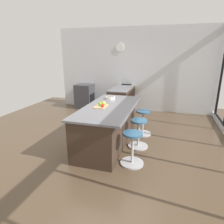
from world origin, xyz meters
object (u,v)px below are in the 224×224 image
at_px(cutting_board, 101,106).
at_px(fruit_bowl, 111,98).
at_px(stool_by_window, 143,123).
at_px(stool_near_camera, 132,149).
at_px(stool_middle, 138,134).
at_px(apple_yellow, 104,103).
at_px(apple_red, 102,106).
at_px(apple_green, 100,104).
at_px(kitchen_island, 108,125).
at_px(oven_range, 85,96).

distance_m(cutting_board, fruit_bowl, 0.74).
relative_size(stool_by_window, stool_near_camera, 1.00).
bearing_deg(fruit_bowl, stool_near_camera, 31.24).
bearing_deg(stool_middle, stool_by_window, 180.00).
xyz_separation_m(cutting_board, apple_yellow, (-0.07, 0.05, 0.05)).
relative_size(stool_near_camera, apple_red, 8.98).
bearing_deg(apple_green, stool_by_window, 133.52).
bearing_deg(kitchen_island, stool_near_camera, 43.89).
distance_m(oven_range, cutting_board, 3.23).
bearing_deg(stool_by_window, fruit_bowl, -83.45).
bearing_deg(stool_by_window, apple_red, -39.15).
distance_m(kitchen_island, fruit_bowl, 0.81).
distance_m(apple_yellow, apple_red, 0.16).
xyz_separation_m(stool_by_window, apple_red, (0.93, -0.76, 0.65)).
distance_m(stool_near_camera, fruit_bowl, 1.72).
height_order(stool_middle, cutting_board, cutting_board).
distance_m(apple_green, apple_red, 0.15).
relative_size(kitchen_island, apple_red, 32.82).
bearing_deg(oven_range, apple_green, 30.18).
distance_m(apple_yellow, apple_green, 0.09).
bearing_deg(fruit_bowl, stool_by_window, 96.55).
bearing_deg(stool_near_camera, stool_middle, 180.00).
bearing_deg(stool_middle, kitchen_island, -90.00).
bearing_deg(stool_by_window, cutting_board, -44.48).
bearing_deg(apple_yellow, cutting_board, -33.20).
distance_m(stool_by_window, stool_near_camera, 1.46).
relative_size(stool_middle, stool_near_camera, 1.00).
height_order(kitchen_island, apple_yellow, apple_yellow).
bearing_deg(kitchen_island, cutting_board, -48.12).
xyz_separation_m(stool_by_window, cutting_board, (0.84, -0.82, 0.60)).
xyz_separation_m(stool_near_camera, apple_green, (-0.65, -0.86, 0.65)).
height_order(stool_middle, apple_red, apple_red).
height_order(kitchen_island, stool_by_window, kitchen_island).
distance_m(oven_range, apple_green, 3.20).
distance_m(kitchen_island, apple_yellow, 0.51).
relative_size(apple_red, fruit_bowl, 0.30).
height_order(kitchen_island, apple_green, apple_green).
height_order(stool_by_window, cutting_board, cutting_board).
relative_size(cutting_board, apple_green, 4.45).
bearing_deg(apple_yellow, apple_green, -60.92).
height_order(apple_yellow, apple_red, apple_yellow).
height_order(stool_by_window, apple_yellow, apple_yellow).
xyz_separation_m(kitchen_island, cutting_board, (0.11, -0.12, 0.45)).
height_order(oven_range, stool_middle, oven_range).
bearing_deg(fruit_bowl, apple_green, -2.27).
distance_m(stool_middle, cutting_board, 1.03).
relative_size(stool_middle, apple_green, 7.80).
relative_size(cutting_board, fruit_bowl, 1.53).
xyz_separation_m(stool_middle, fruit_bowl, (-0.63, -0.83, 0.63)).
xyz_separation_m(apple_green, apple_red, (0.12, 0.10, -0.01)).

